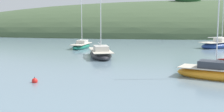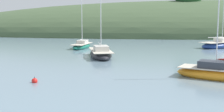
% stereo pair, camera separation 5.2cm
% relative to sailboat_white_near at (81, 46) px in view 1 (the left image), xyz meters
% --- Properties ---
extents(far_shoreline_hill, '(150.00, 36.00, 20.32)m').
position_rel_sailboat_white_near_xyz_m(far_shoreline_hill, '(30.50, 34.11, -0.31)').
color(far_shoreline_hill, '#425638').
rests_on(far_shoreline_hill, ground).
extents(sailboat_white_near, '(2.96, 6.04, 7.75)m').
position_rel_sailboat_white_near_xyz_m(sailboat_white_near, '(0.00, 0.00, 0.00)').
color(sailboat_white_near, '#196B56').
rests_on(sailboat_white_near, ground).
extents(sailboat_cream_ketch, '(7.72, 6.42, 11.09)m').
position_rel_sailboat_white_near_xyz_m(sailboat_cream_ketch, '(21.01, 1.79, 0.09)').
color(sailboat_cream_ketch, navy).
rests_on(sailboat_cream_ketch, ground).
extents(sailboat_navy_dinghy, '(3.84, 7.48, 9.17)m').
position_rel_sailboat_white_near_xyz_m(sailboat_navy_dinghy, '(3.67, -9.65, 0.06)').
color(sailboat_navy_dinghy, '#232328').
rests_on(sailboat_navy_dinghy, ground).
extents(sailboat_orange_cutter, '(7.19, 5.19, 8.96)m').
position_rel_sailboat_white_near_xyz_m(sailboat_orange_cutter, '(14.03, -21.36, 0.06)').
color(sailboat_orange_cutter, orange).
rests_on(sailboat_orange_cutter, ground).
extents(mooring_buoy_inner, '(0.44, 0.44, 0.54)m').
position_rel_sailboat_white_near_xyz_m(mooring_buoy_inner, '(-0.12, -23.37, -0.24)').
color(mooring_buoy_inner, red).
rests_on(mooring_buoy_inner, ground).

